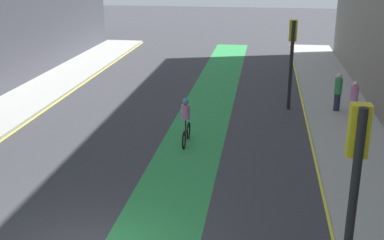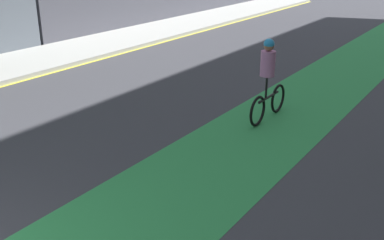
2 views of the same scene
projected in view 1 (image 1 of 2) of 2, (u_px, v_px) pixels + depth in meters
traffic_signal_near_right at (354, 178)px, 8.62m from camera, size 0.35×0.52×4.46m
traffic_signal_far_right at (292, 47)px, 22.09m from camera, size 0.35×0.52×4.11m
cyclist_in_lane at (186, 120)px, 18.32m from camera, size 0.32×1.73×1.86m
pedestrian_sidewalk_right_a at (354, 99)px, 20.96m from camera, size 0.34×0.34×1.64m
pedestrian_sidewalk_right_b at (338, 92)px, 21.90m from camera, size 0.34×0.34×1.74m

